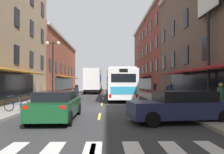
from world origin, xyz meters
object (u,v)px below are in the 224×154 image
(bicycle_near, at_px, (17,105))
(sedan_mid, at_px, (181,106))
(sedan_far, at_px, (57,105))
(billboard_sign, at_px, (208,13))
(transit_bus, at_px, (119,84))
(pedestrian_near, at_px, (170,91))
(street_lamp_twin, at_px, (53,67))
(sedan_near, at_px, (97,87))
(motorcycle_rider, at_px, (77,98))
(pedestrian_far, at_px, (221,99))
(pedestrian_mid, at_px, (155,89))
(box_truck, at_px, (93,81))

(bicycle_near, bearing_deg, sedan_mid, -18.44)
(sedan_mid, height_order, sedan_far, sedan_mid)
(billboard_sign, bearing_deg, transit_bus, 118.46)
(bicycle_near, relative_size, pedestrian_near, 1.03)
(sedan_far, bearing_deg, street_lamp_twin, 104.55)
(sedan_mid, height_order, pedestrian_near, pedestrian_near)
(sedan_near, relative_size, sedan_mid, 0.88)
(transit_bus, distance_m, sedan_far, 13.82)
(billboard_sign, distance_m, pedestrian_near, 7.74)
(motorcycle_rider, height_order, street_lamp_twin, street_lamp_twin)
(pedestrian_near, xyz_separation_m, street_lamp_twin, (-11.04, 2.39, 2.30))
(billboard_sign, distance_m, sedan_near, 33.03)
(pedestrian_far, bearing_deg, bicycle_near, -20.07)
(sedan_mid, bearing_deg, sedan_far, 171.82)
(billboard_sign, xyz_separation_m, sedan_far, (-9.08, -3.45, -5.64))
(billboard_sign, height_order, pedestrian_mid, billboard_sign)
(billboard_sign, distance_m, street_lamp_twin, 14.70)
(box_truck, height_order, sedan_near, box_truck)
(transit_bus, distance_m, bicycle_near, 13.04)
(sedan_far, xyz_separation_m, motorcycle_rider, (0.31, 4.80, -0.01))
(sedan_near, bearing_deg, pedestrian_near, -73.69)
(sedan_mid, bearing_deg, pedestrian_near, 76.76)
(billboard_sign, bearing_deg, sedan_far, -159.21)
(transit_bus, bearing_deg, sedan_mid, -81.79)
(box_truck, relative_size, sedan_far, 1.68)
(pedestrian_near, bearing_deg, pedestrian_far, 58.55)
(transit_bus, height_order, pedestrian_far, transit_bus)
(transit_bus, xyz_separation_m, bicycle_near, (-6.48, -11.26, -1.15))
(pedestrian_mid, xyz_separation_m, pedestrian_far, (-0.08, -15.85, -0.04))
(box_truck, xyz_separation_m, pedestrian_far, (7.99, -24.52, -1.03))
(motorcycle_rider, relative_size, pedestrian_near, 1.27)
(motorcycle_rider, height_order, pedestrian_near, pedestrian_near)
(sedan_near, xyz_separation_m, sedan_far, (-0.52, -34.84, 0.02))
(transit_bus, bearing_deg, sedan_near, 98.54)
(transit_bus, distance_m, pedestrian_near, 6.15)
(motorcycle_rider, bearing_deg, sedan_mid, -45.75)
(box_truck, relative_size, pedestrian_near, 4.83)
(bicycle_near, relative_size, pedestrian_far, 1.01)
(pedestrian_mid, bearing_deg, pedestrian_near, -133.98)
(transit_bus, height_order, box_truck, box_truck)
(billboard_sign, distance_m, transit_bus, 12.12)
(billboard_sign, xyz_separation_m, street_lamp_twin, (-12.03, 7.89, -3.05))
(motorcycle_rider, bearing_deg, sedan_far, -93.72)
(sedan_mid, height_order, pedestrian_mid, pedestrian_mid)
(sedan_near, bearing_deg, pedestrian_mid, -67.30)
(sedan_far, relative_size, bicycle_near, 2.80)
(transit_bus, xyz_separation_m, box_truck, (-3.50, 11.58, 0.37))
(motorcycle_rider, bearing_deg, pedestrian_near, 28.07)
(sedan_near, distance_m, pedestrian_near, 26.98)
(motorcycle_rider, distance_m, pedestrian_mid, 13.92)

